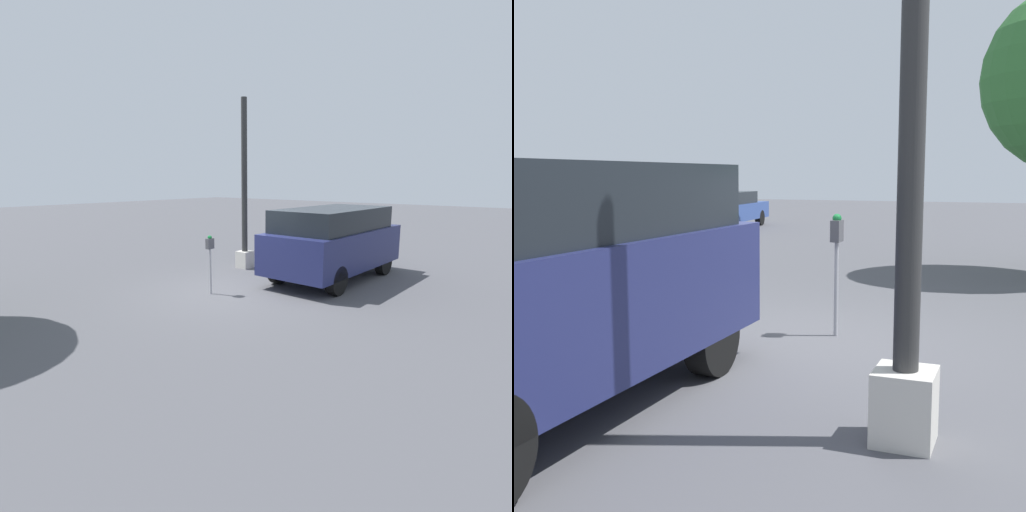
% 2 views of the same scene
% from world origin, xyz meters
% --- Properties ---
extents(ground_plane, '(80.00, 80.00, 0.00)m').
position_xyz_m(ground_plane, '(0.00, 0.00, 0.00)').
color(ground_plane, '#4C4C51').
extents(parking_meter_near, '(0.20, 0.11, 1.49)m').
position_xyz_m(parking_meter_near, '(-0.51, 0.35, 1.10)').
color(parking_meter_near, '#9E9EA3').
rests_on(parking_meter_near, ground).
extents(lamp_post, '(0.44, 0.44, 5.30)m').
position_xyz_m(lamp_post, '(2.34, 1.68, 1.88)').
color(lamp_post, beige).
rests_on(lamp_post, ground).
extents(parked_van, '(4.70, 2.12, 2.05)m').
position_xyz_m(parked_van, '(2.81, -1.28, 1.13)').
color(parked_van, navy).
rests_on(parked_van, ground).
extents(car_distant, '(4.47, 2.03, 1.33)m').
position_xyz_m(car_distant, '(-14.41, -7.66, 0.71)').
color(car_distant, '#2D478C').
rests_on(car_distant, ground).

